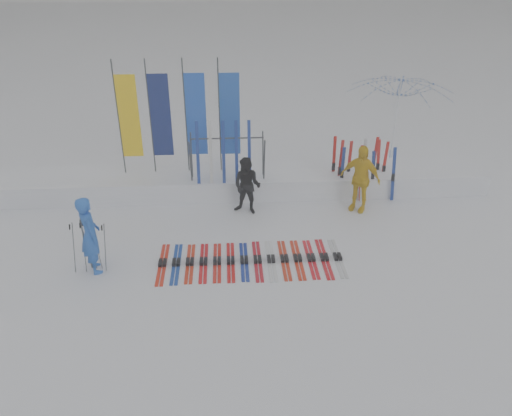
{
  "coord_description": "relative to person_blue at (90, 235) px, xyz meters",
  "views": [
    {
      "loc": [
        -0.43,
        -8.6,
        6.42
      ],
      "look_at": [
        0.2,
        1.6,
        1.0
      ],
      "focal_mm": 35.0,
      "sensor_mm": 36.0,
      "label": 1
    }
  ],
  "objects": [
    {
      "name": "upright_skis",
      "position": [
        6.81,
        3.42,
        -0.11
      ],
      "size": [
        1.59,
        1.06,
        1.69
      ],
      "color": "red",
      "rests_on": "ground"
    },
    {
      "name": "pole_cluster",
      "position": [
        -0.09,
        0.07,
        -0.29
      ],
      "size": [
        0.77,
        0.37,
        1.26
      ],
      "color": "#595B60",
      "rests_on": "ground"
    },
    {
      "name": "ski_row",
      "position": [
        3.47,
        0.11,
        -0.86
      ],
      "size": [
        4.17,
        1.68,
        0.07
      ],
      "color": "red",
      "rests_on": "ground"
    },
    {
      "name": "ski_rack",
      "position": [
        3.0,
        3.42,
        0.49
      ],
      "size": [
        2.04,
        0.8,
        1.23
      ],
      "color": "#383A3F",
      "rests_on": "ground"
    },
    {
      "name": "person_blue",
      "position": [
        0.0,
        0.0,
        0.0
      ],
      "size": [
        0.68,
        0.78,
        1.8
      ],
      "primitive_type": "imported",
      "rotation": [
        0.0,
        0.0,
        2.03
      ],
      "color": "blue",
      "rests_on": "ground"
    },
    {
      "name": "snow_bank",
      "position": [
        3.42,
        3.82,
        -0.6
      ],
      "size": [
        14.0,
        1.6,
        0.6
      ],
      "primitive_type": "cube",
      "color": "white",
      "rests_on": "ground"
    },
    {
      "name": "ground",
      "position": [
        3.42,
        -0.78,
        -0.9
      ],
      "size": [
        120.0,
        120.0,
        0.0
      ],
      "primitive_type": "plane",
      "color": "white",
      "rests_on": "ground"
    },
    {
      "name": "tent_canopy",
      "position": [
        8.31,
        5.42,
        0.59
      ],
      "size": [
        4.1,
        4.14,
        2.97
      ],
      "primitive_type": "imported",
      "rotation": [
        0.0,
        0.0,
        -0.32
      ],
      "color": "white",
      "rests_on": "ground"
    },
    {
      "name": "feather_flags",
      "position": [
        1.67,
        4.02,
        1.35
      ],
      "size": [
        3.34,
        0.09,
        3.2
      ],
      "color": "#383A3F",
      "rests_on": "ground"
    },
    {
      "name": "person_yellow",
      "position": [
        6.49,
        2.47,
        0.03
      ],
      "size": [
        1.15,
        0.97,
        1.85
      ],
      "primitive_type": "imported",
      "rotation": [
        0.0,
        0.0,
        -0.59
      ],
      "color": "yellow",
      "rests_on": "ground"
    },
    {
      "name": "person_black",
      "position": [
        3.49,
        2.49,
        -0.12
      ],
      "size": [
        0.92,
        0.83,
        1.56
      ],
      "primitive_type": "imported",
      "rotation": [
        0.0,
        0.0,
        -0.38
      ],
      "color": "black",
      "rests_on": "ground"
    }
  ]
}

